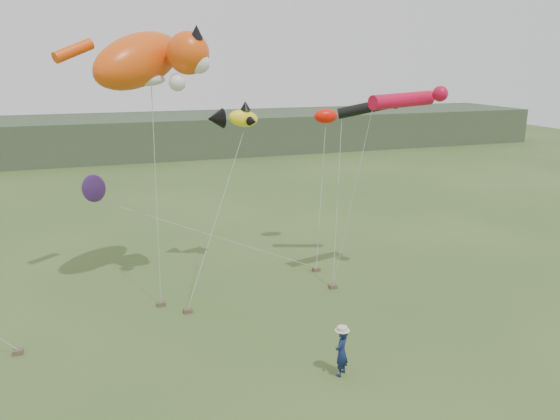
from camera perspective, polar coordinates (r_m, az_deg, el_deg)
The scene contains 8 objects.
ground at distance 18.75m, azimuth 0.73°, elevation -15.63°, with size 120.00×120.00×0.00m, color #385123.
headland at distance 60.39m, azimuth -16.53°, elevation 7.29°, with size 90.00×13.00×4.00m.
festival_attendant at distance 17.82m, azimuth 6.45°, elevation -14.56°, with size 0.58×0.38×1.58m, color #121E47.
sandbag_anchors at distance 22.92m, azimuth -6.80°, elevation -9.46°, with size 12.87×4.08×0.17m.
cat_kite at distance 22.49m, azimuth -13.52°, elevation 15.03°, with size 5.82×4.54×3.07m.
fish_kite at distance 24.44m, azimuth -4.93°, elevation 9.58°, with size 2.39×1.57×1.22m.
tube_kites at distance 24.00m, azimuth 11.92°, elevation 10.98°, with size 3.38×4.08×1.58m.
misc_kites at distance 25.71m, azimuth -8.84°, elevation 5.52°, with size 12.27×0.82×3.80m.
Camera 1 is at (-5.37, -15.17, 9.62)m, focal length 35.00 mm.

